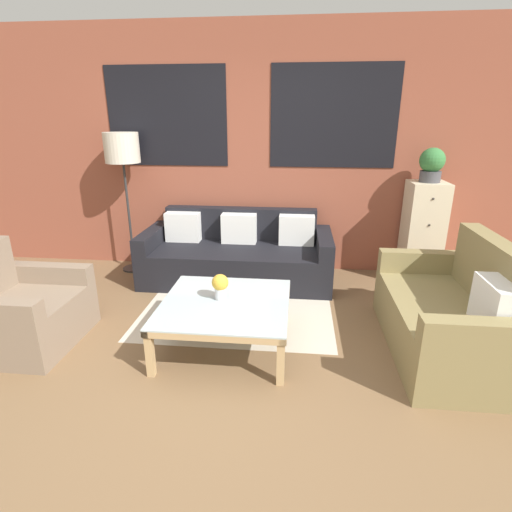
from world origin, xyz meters
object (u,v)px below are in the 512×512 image
at_px(armchair_corner, 21,312).
at_px(flower_vase, 220,285).
at_px(couch_dark, 238,256).
at_px(floor_lamp, 122,153).
at_px(settee_vintage, 452,316).
at_px(coffee_table, 225,308).
at_px(drawer_cabinet, 422,233).
at_px(potted_plant, 432,164).

relative_size(armchair_corner, flower_vase, 4.05).
distance_m(couch_dark, floor_lamp, 1.76).
relative_size(settee_vintage, coffee_table, 1.46).
bearing_deg(settee_vintage, armchair_corner, -176.34).
xyz_separation_m(couch_dark, floor_lamp, (-1.33, 0.18, 1.13)).
bearing_deg(settee_vintage, coffee_table, -176.92).
bearing_deg(drawer_cabinet, potted_plant, 90.00).
bearing_deg(flower_vase, couch_dark, 92.85).
bearing_deg(settee_vintage, floor_lamp, 154.89).
bearing_deg(floor_lamp, armchair_corner, -97.77).
relative_size(settee_vintage, drawer_cabinet, 1.31).
bearing_deg(couch_dark, flower_vase, -87.15).
height_order(couch_dark, coffee_table, couch_dark).
height_order(settee_vintage, potted_plant, potted_plant).
height_order(floor_lamp, potted_plant, floor_lamp).
relative_size(couch_dark, settee_vintage, 1.42).
height_order(coffee_table, potted_plant, potted_plant).
distance_m(coffee_table, drawer_cabinet, 2.56).
bearing_deg(armchair_corner, drawer_cabinet, 25.79).
xyz_separation_m(settee_vintage, drawer_cabinet, (0.17, 1.54, 0.26)).
distance_m(settee_vintage, drawer_cabinet, 1.57).
height_order(floor_lamp, drawer_cabinet, floor_lamp).
height_order(couch_dark, drawer_cabinet, drawer_cabinet).
xyz_separation_m(couch_dark, drawer_cabinet, (2.07, 0.20, 0.28)).
distance_m(settee_vintage, potted_plant, 1.85).
relative_size(armchair_corner, drawer_cabinet, 0.77).
bearing_deg(drawer_cabinet, couch_dark, -174.45).
height_order(settee_vintage, flower_vase, settee_vintage).
bearing_deg(drawer_cabinet, floor_lamp, -179.66).
distance_m(settee_vintage, flower_vase, 1.85).
bearing_deg(drawer_cabinet, coffee_table, -140.15).
distance_m(couch_dark, armchair_corner, 2.21).
bearing_deg(drawer_cabinet, flower_vase, -141.63).
height_order(couch_dark, armchair_corner, armchair_corner).
relative_size(floor_lamp, flower_vase, 7.64).
height_order(couch_dark, flower_vase, couch_dark).
bearing_deg(couch_dark, settee_vintage, -35.04).
bearing_deg(coffee_table, armchair_corner, -175.72).
height_order(settee_vintage, coffee_table, settee_vintage).
distance_m(coffee_table, flower_vase, 0.19).
xyz_separation_m(drawer_cabinet, flower_vase, (-2.00, -1.59, -0.05)).
distance_m(armchair_corner, flower_vase, 1.67).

